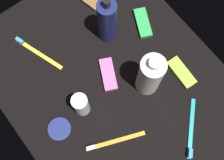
# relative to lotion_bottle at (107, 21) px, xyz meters

# --- Properties ---
(ground_plane) EXTENTS (0.84, 0.64, 0.01)m
(ground_plane) POSITION_rel_lotion_bottle_xyz_m (-0.14, 0.09, -0.10)
(ground_plane) COLOR black
(lotion_bottle) EXTENTS (0.06, 0.06, 0.21)m
(lotion_bottle) POSITION_rel_lotion_bottle_xyz_m (0.00, 0.00, 0.00)
(lotion_bottle) COLOR #181E4E
(lotion_bottle) RESTS_ON ground_plane
(bodywash_bottle) EXTENTS (0.07, 0.07, 0.20)m
(bodywash_bottle) POSITION_rel_lotion_bottle_xyz_m (-0.21, 0.01, -0.00)
(bodywash_bottle) COLOR silver
(bodywash_bottle) RESTS_ON ground_plane
(deodorant_stick) EXTENTS (0.05, 0.05, 0.11)m
(deodorant_stick) POSITION_rel_lotion_bottle_xyz_m (-0.15, 0.21, -0.04)
(deodorant_stick) COLOR silver
(deodorant_stick) RESTS_ON ground_plane
(toothbrush_yellow) EXTENTS (0.17, 0.07, 0.02)m
(toothbrush_yellow) POSITION_rel_lotion_bottle_xyz_m (0.09, 0.22, -0.09)
(toothbrush_yellow) COLOR yellow
(toothbrush_yellow) RESTS_ON ground_plane
(toothbrush_teal) EXTENTS (0.13, 0.14, 0.02)m
(toothbrush_teal) POSITION_rel_lotion_bottle_xyz_m (-0.41, -0.00, -0.09)
(toothbrush_teal) COLOR teal
(toothbrush_teal) RESTS_ON ground_plane
(toothbrush_orange) EXTENTS (0.08, 0.17, 0.02)m
(toothbrush_orange) POSITION_rel_lotion_bottle_xyz_m (-0.28, 0.20, -0.09)
(toothbrush_orange) COLOR orange
(toothbrush_orange) RESTS_ON ground_plane
(snack_bar_pink) EXTENTS (0.11, 0.08, 0.01)m
(snack_bar_pink) POSITION_rel_lotion_bottle_xyz_m (-0.11, 0.08, -0.08)
(snack_bar_pink) COLOR #E55999
(snack_bar_pink) RESTS_ON ground_plane
(snack_bar_green) EXTENTS (0.11, 0.08, 0.01)m
(snack_bar_green) POSITION_rel_lotion_bottle_xyz_m (-0.04, -0.11, -0.08)
(snack_bar_green) COLOR green
(snack_bar_green) RESTS_ON ground_plane
(snack_bar_lime) EXTENTS (0.11, 0.05, 0.01)m
(snack_bar_lime) POSITION_rel_lotion_bottle_xyz_m (-0.25, -0.10, -0.08)
(snack_bar_lime) COLOR #8CD133
(snack_bar_lime) RESTS_ON ground_plane
(cream_tin_left) EXTENTS (0.07, 0.07, 0.02)m
(cream_tin_left) POSITION_rel_lotion_bottle_xyz_m (-0.16, 0.30, -0.08)
(cream_tin_left) COLOR navy
(cream_tin_left) RESTS_ON ground_plane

